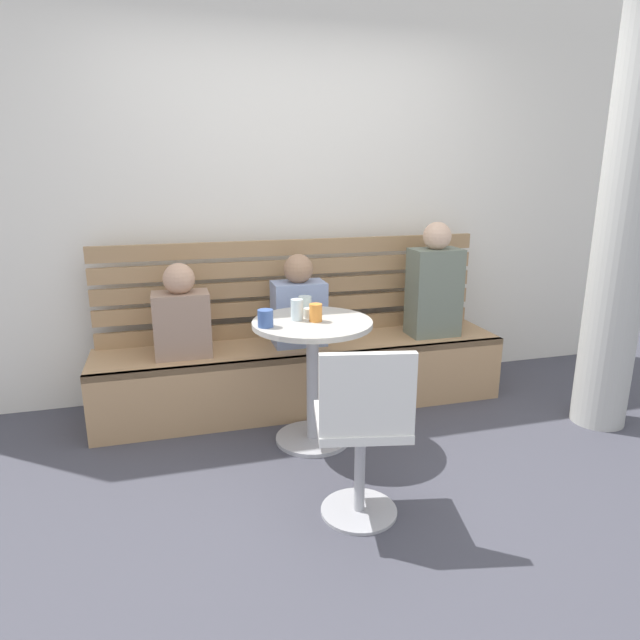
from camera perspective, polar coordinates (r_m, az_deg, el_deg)
The scene contains 15 objects.
ground at distance 2.82m, azimuth 4.56°, elevation -18.37°, with size 8.00×8.00×0.00m, color #42424C.
back_wall at distance 3.93m, azimuth -3.45°, elevation 13.68°, with size 5.20×0.10×2.90m, color white.
concrete_pillar at distance 3.70m, azimuth 29.26°, elevation 10.92°, with size 0.32×0.32×2.80m, color #B2B2AD.
booth_bench at distance 3.74m, azimuth -1.70°, elevation -5.66°, with size 2.70×0.52×0.44m.
booth_backrest at distance 3.81m, azimuth -2.65°, elevation 3.43°, with size 2.65×0.04×0.66m.
cafe_table at distance 3.16m, azimuth -0.79°, elevation -3.95°, with size 0.68×0.68×0.74m.
white_chair at distance 2.47m, azimuth 4.44°, elevation -11.11°, with size 0.47×0.47×0.85m.
person_adult at distance 3.87m, azimuth 11.74°, elevation 3.55°, with size 0.34×0.22×0.78m.
person_child_left at distance 3.60m, azimuth -2.21°, elevation 1.51°, with size 0.34×0.22×0.60m.
person_child_middle at distance 3.48m, azimuth -14.13°, elevation 0.39°, with size 0.34×0.22×0.58m.
cup_espresso_small at distance 3.15m, azimuth -1.20°, elevation 0.72°, with size 0.06×0.06×0.06m, color silver.
cup_glass_tall at distance 3.10m, azimuth -2.41°, elevation 1.07°, with size 0.07×0.07×0.12m, color silver.
cup_tumbler_orange at distance 3.07m, azimuth -0.45°, elevation 0.76°, with size 0.07×0.07×0.10m, color orange.
cup_mug_blue at distance 2.98m, azimuth -5.66°, elevation 0.17°, with size 0.08×0.08×0.10m, color #3D5B9E.
cup_glass_short at distance 3.34m, azimuth -1.57°, elevation 1.80°, with size 0.08×0.08×0.08m, color silver.
Camera 1 is at (-0.84, -2.19, 1.57)m, focal length 30.96 mm.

